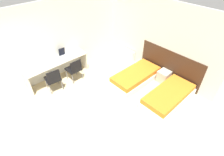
{
  "coord_description": "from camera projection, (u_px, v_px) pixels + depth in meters",
  "views": [
    {
      "loc": [
        3.26,
        -0.62,
        4.1
      ],
      "look_at": [
        0.0,
        2.41,
        0.55
      ],
      "focal_mm": 28.0,
      "sensor_mm": 36.0,
      "label": 1
    }
  ],
  "objects": [
    {
      "name": "bed_near_window",
      "position": [
        136.0,
        77.0,
        6.32
      ],
      "size": [
        0.91,
        1.89,
        0.4
      ],
      "color": "silver",
      "rests_on": "ground_plane"
    },
    {
      "name": "desk",
      "position": [
        57.0,
        65.0,
        6.17
      ],
      "size": [
        0.56,
        2.25,
        0.77
      ],
      "color": "beige",
      "rests_on": "ground_plane"
    },
    {
      "name": "open_notebook",
      "position": [
        47.0,
        65.0,
        5.85
      ],
      "size": [
        0.34,
        0.23,
        0.02
      ],
      "rotation": [
        0.0,
        0.0,
        0.16
      ],
      "color": "#1E4793",
      "rests_on": "desk"
    },
    {
      "name": "laptop",
      "position": [
        63.0,
        55.0,
        6.26
      ],
      "size": [
        0.33,
        0.25,
        0.32
      ],
      "rotation": [
        0.0,
        0.0,
        -0.05
      ],
      "color": "silver",
      "rests_on": "desk"
    },
    {
      "name": "chair_near_laptop",
      "position": [
        74.0,
        68.0,
        6.18
      ],
      "size": [
        0.47,
        0.47,
        0.88
      ],
      "rotation": [
        0.0,
        0.0,
        0.0
      ],
      "color": "black",
      "rests_on": "ground_plane"
    },
    {
      "name": "nightstand",
      "position": [
        164.0,
        76.0,
        6.3
      ],
      "size": [
        0.39,
        0.4,
        0.43
      ],
      "color": "beige",
      "rests_on": "ground_plane"
    },
    {
      "name": "bed_near_door",
      "position": [
        168.0,
        96.0,
        5.53
      ],
      "size": [
        0.91,
        1.89,
        0.4
      ],
      "color": "silver",
      "rests_on": "ground_plane"
    },
    {
      "name": "chair_near_notebook",
      "position": [
        53.0,
        78.0,
        5.75
      ],
      "size": [
        0.53,
        0.53,
        0.88
      ],
      "rotation": [
        0.0,
        0.0,
        -0.14
      ],
      "color": "black",
      "rests_on": "ground_plane"
    },
    {
      "name": "radiator",
      "position": [
        125.0,
        53.0,
        7.56
      ],
      "size": [
        0.97,
        0.12,
        0.45
      ],
      "color": "silver",
      "rests_on": "ground_plane"
    },
    {
      "name": "wall_left",
      "position": [
        68.0,
        36.0,
        6.29
      ],
      "size": [
        0.05,
        5.38,
        2.7
      ],
      "color": "silver",
      "rests_on": "ground_plane"
    },
    {
      "name": "wall_back",
      "position": [
        153.0,
        37.0,
        6.25
      ],
      "size": [
        5.19,
        0.05,
        2.7
      ],
      "color": "silver",
      "rests_on": "ground_plane"
    },
    {
      "name": "headboard_panel",
      "position": [
        169.0,
        66.0,
        6.21
      ],
      "size": [
        2.39,
        0.03,
        1.14
      ],
      "color": "#382316",
      "rests_on": "ground_plane"
    },
    {
      "name": "ground_plane",
      "position": [
        47.0,
        131.0,
        4.75
      ],
      "size": [
        20.0,
        20.0,
        0.0
      ],
      "primitive_type": "plane",
      "color": "beige"
    }
  ]
}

